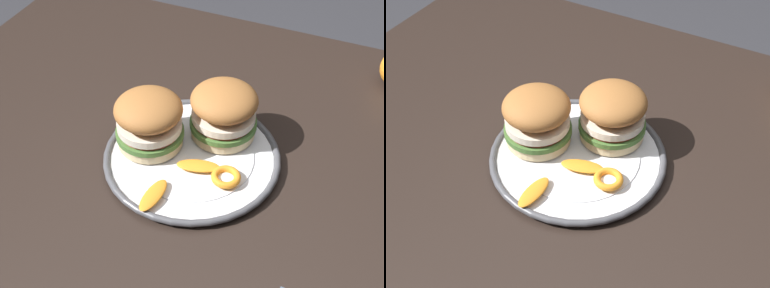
% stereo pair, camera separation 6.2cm
% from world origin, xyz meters
% --- Properties ---
extents(dining_table, '(1.26, 1.05, 0.73)m').
position_xyz_m(dining_table, '(0.00, 0.00, 0.64)').
color(dining_table, black).
rests_on(dining_table, ground).
extents(dinner_plate, '(0.31, 0.31, 0.02)m').
position_xyz_m(dinner_plate, '(-0.03, 0.03, 0.74)').
color(dinner_plate, white).
rests_on(dinner_plate, dining_table).
extents(sandwich_half_left, '(0.16, 0.16, 0.10)m').
position_xyz_m(sandwich_half_left, '(-0.11, 0.03, 0.80)').
color(sandwich_half_left, beige).
rests_on(sandwich_half_left, dinner_plate).
extents(sandwich_half_right, '(0.16, 0.16, 0.10)m').
position_xyz_m(sandwich_half_right, '(0.00, 0.11, 0.80)').
color(sandwich_half_right, beige).
rests_on(sandwich_half_right, dinner_plate).
extents(orange_peel_curled, '(0.05, 0.05, 0.01)m').
position_xyz_m(orange_peel_curled, '(0.05, -0.00, 0.76)').
color(orange_peel_curled, orange).
rests_on(orange_peel_curled, dinner_plate).
extents(orange_peel_strip_long, '(0.03, 0.08, 0.01)m').
position_xyz_m(orange_peel_strip_long, '(-0.05, -0.08, 0.76)').
color(orange_peel_strip_long, orange).
rests_on(orange_peel_strip_long, dinner_plate).
extents(orange_peel_strip_short, '(0.08, 0.05, 0.01)m').
position_xyz_m(orange_peel_strip_short, '(-0.01, 0.01, 0.76)').
color(orange_peel_strip_short, orange).
rests_on(orange_peel_strip_short, dinner_plate).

